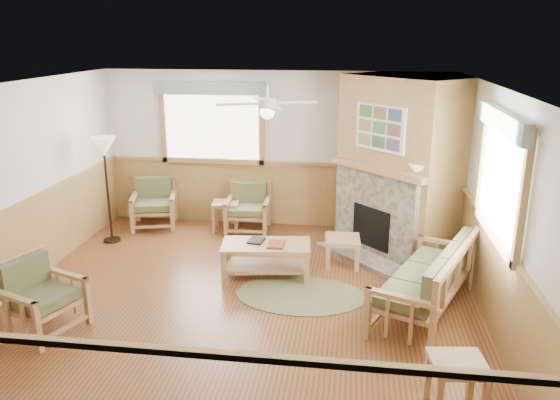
# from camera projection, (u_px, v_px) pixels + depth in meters

# --- Properties ---
(floor) EXTENTS (6.00, 6.00, 0.01)m
(floor) POSITION_uv_depth(u_px,v_px,m) (242.00, 300.00, 7.02)
(floor) COLOR brown
(floor) RESTS_ON ground
(ceiling) EXTENTS (6.00, 6.00, 0.01)m
(ceiling) POSITION_uv_depth(u_px,v_px,m) (237.00, 87.00, 6.23)
(ceiling) COLOR white
(ceiling) RESTS_ON floor
(wall_back) EXTENTS (6.00, 0.02, 2.70)m
(wall_back) POSITION_uv_depth(u_px,v_px,m) (275.00, 150.00, 9.47)
(wall_back) COLOR silver
(wall_back) RESTS_ON floor
(wall_front) EXTENTS (6.00, 0.02, 2.70)m
(wall_front) POSITION_uv_depth(u_px,v_px,m) (151.00, 324.00, 3.78)
(wall_front) COLOR silver
(wall_front) RESTS_ON floor
(wall_left) EXTENTS (0.02, 6.00, 2.70)m
(wall_left) POSITION_uv_depth(u_px,v_px,m) (11.00, 190.00, 7.01)
(wall_left) COLOR silver
(wall_left) RESTS_ON floor
(wall_right) EXTENTS (0.02, 6.00, 2.70)m
(wall_right) POSITION_uv_depth(u_px,v_px,m) (497.00, 210.00, 6.23)
(wall_right) COLOR silver
(wall_right) RESTS_ON floor
(wainscot) EXTENTS (6.00, 6.00, 1.10)m
(wainscot) POSITION_uv_depth(u_px,v_px,m) (241.00, 260.00, 6.86)
(wainscot) COLOR #9E7841
(wainscot) RESTS_ON floor
(fireplace) EXTENTS (3.11, 3.11, 2.70)m
(fireplace) POSITION_uv_depth(u_px,v_px,m) (399.00, 166.00, 8.30)
(fireplace) COLOR #9E7841
(fireplace) RESTS_ON floor
(window_back) EXTENTS (1.90, 0.16, 1.50)m
(window_back) POSITION_uv_depth(u_px,v_px,m) (210.00, 80.00, 9.23)
(window_back) COLOR white
(window_back) RESTS_ON wall_back
(window_right) EXTENTS (0.16, 1.90, 1.50)m
(window_right) POSITION_uv_depth(u_px,v_px,m) (510.00, 109.00, 5.71)
(window_right) COLOR white
(window_right) RESTS_ON wall_right
(ceiling_fan) EXTENTS (1.59, 1.59, 0.36)m
(ceiling_fan) POSITION_uv_depth(u_px,v_px,m) (267.00, 88.00, 6.49)
(ceiling_fan) COLOR white
(ceiling_fan) RESTS_ON ceiling
(sofa) EXTENTS (2.09, 1.50, 0.89)m
(sofa) POSITION_uv_depth(u_px,v_px,m) (426.00, 279.00, 6.59)
(sofa) COLOR #A97B4F
(sofa) RESTS_ON floor
(armchair_back_left) EXTENTS (0.90, 0.90, 0.83)m
(armchair_back_left) POSITION_uv_depth(u_px,v_px,m) (154.00, 204.00, 9.58)
(armchair_back_left) COLOR #A97B4F
(armchair_back_left) RESTS_ON floor
(armchair_back_right) EXTENTS (0.76, 0.76, 0.81)m
(armchair_back_right) POSITION_uv_depth(u_px,v_px,m) (248.00, 208.00, 9.37)
(armchair_back_right) COLOR #A97B4F
(armchair_back_right) RESTS_ON floor
(armchair_left) EXTENTS (0.97, 0.97, 0.84)m
(armchair_left) POSITION_uv_depth(u_px,v_px,m) (41.00, 296.00, 6.19)
(armchair_left) COLOR #A97B4F
(armchair_left) RESTS_ON floor
(coffee_table) EXTENTS (1.28, 0.74, 0.49)m
(coffee_table) POSITION_uv_depth(u_px,v_px,m) (266.00, 260.00, 7.64)
(coffee_table) COLOR #A97B4F
(coffee_table) RESTS_ON floor
(end_table_chairs) EXTENTS (0.50, 0.48, 0.51)m
(end_table_chairs) POSITION_uv_depth(u_px,v_px,m) (226.00, 216.00, 9.46)
(end_table_chairs) COLOR #A97B4F
(end_table_chairs) RESTS_ON floor
(end_table_sofa) EXTENTS (0.53, 0.51, 0.53)m
(end_table_sofa) POSITION_uv_depth(u_px,v_px,m) (456.00, 387.00, 4.85)
(end_table_sofa) COLOR #A97B4F
(end_table_sofa) RESTS_ON floor
(footstool) EXTENTS (0.53, 0.53, 0.43)m
(footstool) POSITION_uv_depth(u_px,v_px,m) (342.00, 252.00, 8.01)
(footstool) COLOR #A97B4F
(footstool) RESTS_ON floor
(braided_rug) EXTENTS (2.06, 2.06, 0.01)m
(braided_rug) POSITION_uv_depth(u_px,v_px,m) (301.00, 295.00, 7.14)
(braided_rug) COLOR brown
(braided_rug) RESTS_ON floor
(floor_lamp_left) EXTENTS (0.49, 0.49, 1.74)m
(floor_lamp_left) POSITION_uv_depth(u_px,v_px,m) (108.00, 190.00, 8.77)
(floor_lamp_left) COLOR black
(floor_lamp_left) RESTS_ON floor
(floor_lamp_right) EXTENTS (0.36, 0.36, 1.57)m
(floor_lamp_right) POSITION_uv_depth(u_px,v_px,m) (418.00, 217.00, 7.76)
(floor_lamp_right) COLOR black
(floor_lamp_right) RESTS_ON floor
(book_red) EXTENTS (0.22, 0.30, 0.03)m
(book_red) POSITION_uv_depth(u_px,v_px,m) (276.00, 243.00, 7.50)
(book_red) COLOR maroon
(book_red) RESTS_ON coffee_table
(book_dark) EXTENTS (0.23, 0.29, 0.02)m
(book_dark) POSITION_uv_depth(u_px,v_px,m) (256.00, 240.00, 7.65)
(book_dark) COLOR black
(book_dark) RESTS_ON coffee_table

